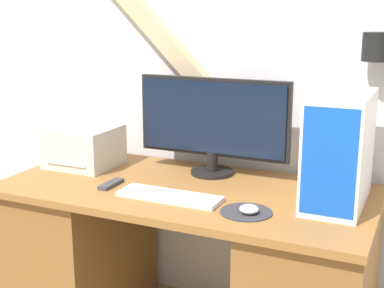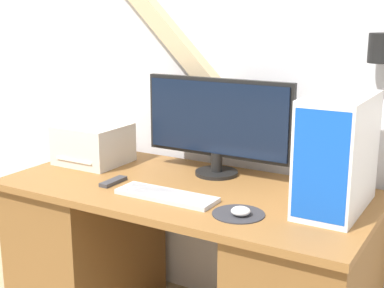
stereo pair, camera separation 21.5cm
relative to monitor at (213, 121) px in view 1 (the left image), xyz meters
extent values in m
cube|color=silver|center=(-0.03, 0.20, 0.39)|extent=(6.40, 0.05, 2.70)
cube|color=tan|center=(-0.29, 0.14, 0.33)|extent=(0.82, 0.08, 0.82)
cylinder|color=black|center=(0.65, 0.12, 0.33)|extent=(0.13, 0.13, 0.11)
cube|color=brown|center=(-0.03, -0.22, -0.25)|extent=(1.54, 0.74, 0.03)
cube|color=brown|center=(-0.57, -0.22, -0.61)|extent=(0.43, 0.68, 0.69)
cylinder|color=black|center=(0.00, 0.00, -0.23)|extent=(0.19, 0.19, 0.02)
cylinder|color=black|center=(0.00, 0.00, -0.18)|extent=(0.05, 0.05, 0.08)
cube|color=black|center=(0.00, 0.01, 0.02)|extent=(0.69, 0.03, 0.35)
cube|color=black|center=(0.00, -0.01, 0.02)|extent=(0.66, 0.01, 0.31)
cube|color=silver|center=(-0.03, -0.38, -0.23)|extent=(0.41, 0.13, 0.02)
cube|color=white|center=(-0.03, -0.38, -0.22)|extent=(0.38, 0.11, 0.01)
cylinder|color=#2D2D33|center=(0.29, -0.40, -0.24)|extent=(0.19, 0.19, 0.00)
ellipsoid|color=silver|center=(0.31, -0.41, -0.22)|extent=(0.07, 0.07, 0.03)
cube|color=white|center=(0.57, -0.16, -0.03)|extent=(0.21, 0.42, 0.42)
cube|color=blue|center=(0.57, -0.36, -0.03)|extent=(0.19, 0.01, 0.38)
cube|color=beige|center=(-0.60, -0.12, -0.15)|extent=(0.30, 0.28, 0.19)
cube|color=white|center=(-0.60, -0.21, -0.20)|extent=(0.21, 0.12, 0.01)
cube|color=#38383D|center=(-0.32, -0.34, -0.23)|extent=(0.04, 0.14, 0.02)
camera|label=1|loc=(0.86, -2.13, 0.46)|focal=50.00mm
camera|label=2|loc=(1.06, -2.03, 0.46)|focal=50.00mm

